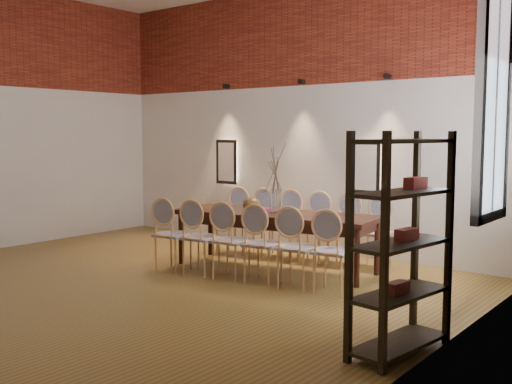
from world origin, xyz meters
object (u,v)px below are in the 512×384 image
Objects in this scene: chair_near_b at (201,237)px; book at (259,209)px; chair_far_d at (313,228)px; chair_far_b at (258,223)px; chair_near_a at (173,234)px; chair_far_f at (375,233)px; chair_far_e at (344,230)px; chair_far_c at (285,225)px; chair_near_f at (333,252)px; dining_table at (275,241)px; shelving_rack at (401,244)px; bowl at (252,205)px; chair_far_a at (232,221)px; chair_near_e at (297,248)px; chair_near_d at (263,244)px; vase at (275,201)px; chair_near_c at (231,241)px.

book is at bearing 65.40° from chair_near_b.
chair_far_b is at bearing 0.00° from chair_far_d.
book is (0.70, 0.92, 0.30)m from chair_near_a.
chair_far_e is at bearing 0.00° from chair_far_f.
book is at bearing 82.99° from chair_far_c.
chair_far_b is 0.77m from book.
chair_far_b is (-1.98, 1.16, 0.00)m from chair_near_f.
chair_near_a is at bearing 72.53° from chair_far_b.
chair_far_c reaches higher than dining_table.
chair_far_e is 0.52× the size of shelving_rack.
chair_near_b is at bearing -109.47° from bowl.
chair_far_a is 1.06m from book.
chair_near_f is 1.00× the size of chair_far_b.
chair_far_e is (1.13, 1.60, 0.00)m from chair_near_b.
chair_near_e is 1.68m from chair_far_c.
shelving_rack is at bearing 119.71° from chair_far_e.
chair_near_d is 2.56m from shelving_rack.
chair_near_b reaches higher than book.
chair_far_b is 0.45m from chair_far_c.
chair_near_f is 1.00× the size of chair_far_d.
vase is 1.25× the size of bowl.
chair_far_a is 0.90m from chair_far_c.
chair_far_a is (-1.21, 0.55, 0.09)m from dining_table.
chair_near_d is at bearing -0.00° from chair_near_b.
chair_far_d is (0.12, 0.74, 0.09)m from dining_table.
dining_table is 2.86× the size of chair_near_c.
chair_far_f is at bearing 35.95° from bowl.
chair_far_a and chair_far_b have the same top height.
chair_near_c is at bearing 90.00° from chair_far_c.
chair_near_c is at bearing -76.59° from book.
shelving_rack is (2.70, -1.06, 0.43)m from chair_near_c.
chair_near_e and chair_far_d have the same top height.
book is at bearing 44.78° from chair_near_a.
chair_near_d reaches higher than book.
bowl is 3.36m from shelving_rack.
dining_table is 10.35× the size of book.
chair_far_b and chair_far_f have the same top height.
chair_near_c is 1.00× the size of chair_far_a.
chair_near_d is 1.01m from book.
chair_near_d is (0.44, 0.06, 0.00)m from chair_near_c.
chair_far_b is 1.00× the size of chair_far_f.
chair_near_b is 0.45m from chair_near_c.
chair_near_e is at bearing -0.00° from chair_near_b.
chair_near_e is (0.77, -0.61, 0.09)m from dining_table.
chair_far_a is at bearing 0.00° from chair_far_f.
chair_far_a is 3.13× the size of vase.
chair_near_e reaches higher than dining_table.
chair_near_b and chair_far_f have the same top height.
chair_far_f is at bearing 57.81° from chair_near_d.
dining_table is 2.86× the size of chair_near_b.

